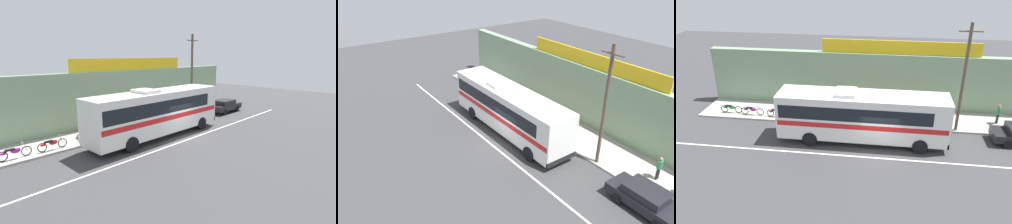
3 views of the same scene
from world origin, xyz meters
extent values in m
plane|color=#3A3A3D|center=(0.00, 0.00, 0.00)|extent=(70.00, 70.00, 0.00)
cube|color=#A8A399|center=(0.00, 5.20, 0.07)|extent=(30.00, 3.60, 0.14)
cube|color=gray|center=(0.00, 7.35, 2.40)|extent=(30.00, 0.70, 4.80)
cube|color=gold|center=(1.22, 7.35, 5.35)|extent=(12.78, 0.12, 1.10)
cube|color=silver|center=(0.00, -0.80, 0.00)|extent=(30.00, 0.14, 0.01)
cube|color=white|center=(-1.26, 1.40, 1.99)|extent=(11.76, 2.52, 3.10)
cube|color=black|center=(-1.73, 1.40, 2.54)|extent=(10.35, 2.54, 0.96)
cube|color=red|center=(-1.26, 1.40, 1.69)|extent=(11.53, 2.54, 0.36)
cube|color=black|center=(4.59, 1.40, 2.44)|extent=(0.04, 2.27, 1.40)
cube|color=black|center=(4.58, 1.40, 0.62)|extent=(0.12, 2.52, 0.36)
cube|color=silver|center=(-2.43, 1.40, 3.66)|extent=(1.40, 1.76, 0.24)
cylinder|color=black|center=(2.74, 2.56, 0.52)|extent=(1.04, 0.32, 1.04)
cylinder|color=black|center=(2.74, 0.23, 0.52)|extent=(1.04, 0.32, 1.04)
cylinder|color=black|center=(-4.78, 2.56, 0.52)|extent=(1.04, 0.32, 1.04)
cylinder|color=black|center=(-4.78, 0.23, 0.52)|extent=(1.04, 0.32, 1.04)
cylinder|color=black|center=(8.83, 3.32, 0.31)|extent=(0.62, 0.20, 0.62)
cylinder|color=black|center=(8.83, 1.65, 0.31)|extent=(0.62, 0.20, 0.62)
cylinder|color=brown|center=(5.65, 3.66, 4.15)|extent=(0.22, 0.22, 8.01)
cylinder|color=brown|center=(5.65, 3.66, 7.55)|extent=(1.60, 0.10, 0.10)
torus|color=black|center=(-7.65, 4.00, 0.45)|extent=(0.62, 0.06, 0.62)
torus|color=black|center=(-8.97, 4.00, 0.45)|extent=(0.62, 0.06, 0.62)
cylinder|color=silver|center=(-7.73, 4.00, 0.75)|extent=(0.34, 0.04, 0.65)
cylinder|color=silver|center=(-7.83, 4.00, 1.07)|extent=(0.03, 0.56, 0.03)
ellipsoid|color=red|center=(-8.24, 4.00, 0.63)|extent=(0.56, 0.22, 0.34)
cube|color=black|center=(-8.55, 4.00, 0.75)|extent=(0.52, 0.20, 0.10)
ellipsoid|color=red|center=(-8.91, 4.00, 0.59)|extent=(0.36, 0.14, 0.16)
torus|color=black|center=(-9.87, 4.11, 0.45)|extent=(0.62, 0.06, 0.62)
torus|color=black|center=(-11.19, 4.11, 0.45)|extent=(0.62, 0.06, 0.62)
cylinder|color=silver|center=(-9.95, 4.11, 0.75)|extent=(0.34, 0.04, 0.65)
cylinder|color=silver|center=(-10.05, 4.11, 1.07)|extent=(0.03, 0.56, 0.03)
ellipsoid|color=#991E8C|center=(-10.46, 4.11, 0.63)|extent=(0.56, 0.22, 0.34)
cube|color=black|center=(-10.77, 4.11, 0.75)|extent=(0.52, 0.20, 0.10)
ellipsoid|color=#991E8C|center=(-11.13, 4.11, 0.59)|extent=(0.36, 0.14, 0.16)
torus|color=black|center=(-4.98, 4.26, 0.45)|extent=(0.62, 0.06, 0.62)
torus|color=black|center=(-6.19, 4.26, 0.45)|extent=(0.62, 0.06, 0.62)
cylinder|color=silver|center=(-5.06, 4.26, 0.75)|extent=(0.34, 0.04, 0.65)
cylinder|color=silver|center=(-5.16, 4.26, 1.07)|extent=(0.03, 0.56, 0.03)
ellipsoid|color=#991E8C|center=(-5.52, 4.26, 0.63)|extent=(0.56, 0.22, 0.34)
cube|color=black|center=(-5.80, 4.26, 0.75)|extent=(0.52, 0.20, 0.10)
ellipsoid|color=#991E8C|center=(-6.13, 4.26, 0.59)|extent=(0.36, 0.14, 0.16)
torus|color=black|center=(-11.82, 4.25, 0.45)|extent=(0.62, 0.06, 0.62)
torus|color=black|center=(-13.03, 4.25, 0.45)|extent=(0.62, 0.06, 0.62)
cylinder|color=silver|center=(-11.90, 4.25, 0.75)|extent=(0.34, 0.04, 0.65)
cylinder|color=silver|center=(-12.00, 4.25, 1.07)|extent=(0.03, 0.56, 0.03)
ellipsoid|color=#237F38|center=(-12.36, 4.25, 0.63)|extent=(0.56, 0.22, 0.34)
cube|color=black|center=(-12.64, 4.25, 0.75)|extent=(0.52, 0.20, 0.10)
ellipsoid|color=#237F38|center=(-12.97, 4.25, 0.59)|extent=(0.36, 0.14, 0.16)
cylinder|color=black|center=(-5.39, 5.35, 0.54)|extent=(0.13, 0.13, 0.80)
cylinder|color=black|center=(-5.39, 5.17, 0.54)|extent=(0.13, 0.13, 0.80)
cylinder|color=#23519E|center=(-5.39, 5.26, 1.24)|extent=(0.30, 0.30, 0.60)
sphere|color=tan|center=(-5.39, 5.26, 1.68)|extent=(0.22, 0.22, 0.22)
cylinder|color=#23519E|center=(-5.39, 5.46, 1.27)|extent=(0.08, 0.08, 0.55)
cylinder|color=#23519E|center=(-5.39, 5.06, 1.27)|extent=(0.08, 0.08, 0.55)
cylinder|color=black|center=(9.01, 5.34, 0.53)|extent=(0.13, 0.13, 0.77)
cylinder|color=black|center=(9.01, 5.16, 0.53)|extent=(0.13, 0.13, 0.77)
cylinder|color=#2D7A4C|center=(9.01, 5.25, 1.20)|extent=(0.30, 0.30, 0.58)
sphere|color=#A37556|center=(9.01, 5.25, 1.63)|extent=(0.21, 0.21, 0.21)
cylinder|color=#2D7A4C|center=(9.01, 5.45, 1.23)|extent=(0.08, 0.08, 0.53)
cylinder|color=#2D7A4C|center=(9.01, 5.05, 1.23)|extent=(0.08, 0.08, 0.53)
camera|label=1|loc=(-15.00, -12.83, 6.25)|focal=28.38mm
camera|label=2|loc=(16.78, -11.64, 12.85)|focal=34.76mm
camera|label=3|loc=(0.35, -19.57, 12.23)|focal=35.83mm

